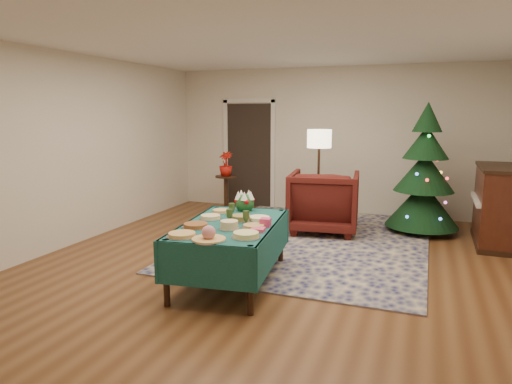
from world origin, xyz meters
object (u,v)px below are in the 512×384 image
(buffet_table, at_px, (231,235))
(floor_lamp, at_px, (319,145))
(gift_box, at_px, (265,222))
(christmas_tree, at_px, (424,175))
(potted_plant, at_px, (226,169))
(armchair, at_px, (324,199))
(piano, at_px, (498,207))
(side_table, at_px, (226,195))

(buffet_table, relative_size, floor_lamp, 1.15)
(gift_box, distance_m, christmas_tree, 3.41)
(floor_lamp, height_order, potted_plant, floor_lamp)
(armchair, distance_m, potted_plant, 2.16)
(floor_lamp, bearing_deg, potted_plant, 166.50)
(potted_plant, height_order, christmas_tree, christmas_tree)
(buffet_table, distance_m, piano, 4.01)
(armchair, relative_size, potted_plant, 2.40)
(side_table, height_order, piano, piano)
(side_table, relative_size, piano, 0.54)
(buffet_table, height_order, armchair, armchair)
(armchair, height_order, potted_plant, armchair)
(side_table, relative_size, christmas_tree, 0.35)
(armchair, bearing_deg, buffet_table, 71.62)
(gift_box, bearing_deg, christmas_tree, 62.69)
(piano, bearing_deg, armchair, -175.77)
(gift_box, distance_m, piano, 3.72)
(armchair, distance_m, side_table, 2.14)
(buffet_table, xyz_separation_m, side_table, (-1.49, 3.22, -0.19))
(buffet_table, height_order, potted_plant, potted_plant)
(floor_lamp, height_order, piano, floor_lamp)
(side_table, distance_m, christmas_tree, 3.51)
(potted_plant, relative_size, piano, 0.34)
(gift_box, bearing_deg, piano, 46.09)
(buffet_table, relative_size, gift_box, 17.07)
(christmas_tree, bearing_deg, potted_plant, 176.77)
(piano, bearing_deg, side_table, 173.04)
(piano, bearing_deg, buffet_table, -138.18)
(side_table, distance_m, potted_plant, 0.49)
(gift_box, xyz_separation_m, armchair, (0.11, 2.50, -0.18))
(christmas_tree, bearing_deg, gift_box, -117.31)
(armchair, distance_m, christmas_tree, 1.60)
(side_table, bearing_deg, armchair, -19.97)
(floor_lamp, height_order, christmas_tree, christmas_tree)
(gift_box, bearing_deg, armchair, 87.51)
(side_table, xyz_separation_m, potted_plant, (0.00, 0.00, 0.49))
(potted_plant, relative_size, christmas_tree, 0.22)
(piano, bearing_deg, floor_lamp, 177.75)
(floor_lamp, relative_size, christmas_tree, 0.79)
(buffet_table, xyz_separation_m, piano, (2.99, 2.67, 0.01))
(gift_box, xyz_separation_m, side_table, (-1.90, 3.22, -0.37))
(armchair, bearing_deg, side_table, -26.64)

